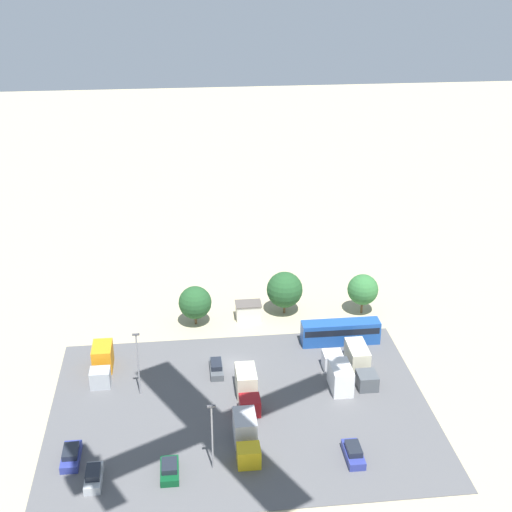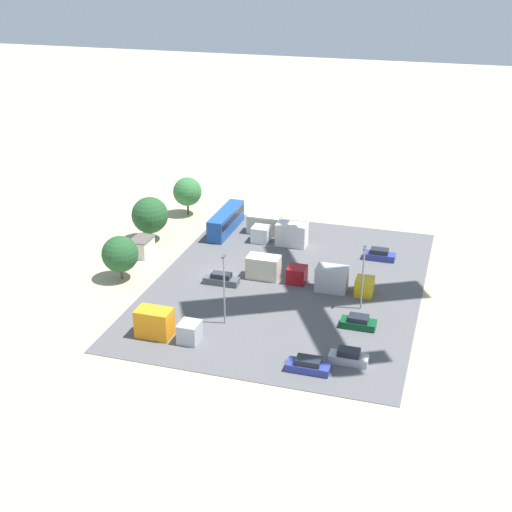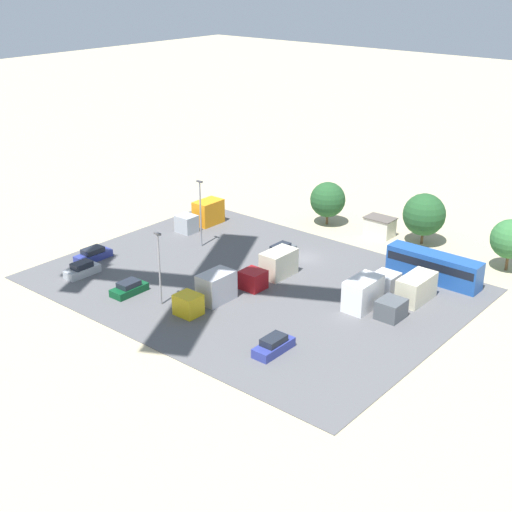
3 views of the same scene
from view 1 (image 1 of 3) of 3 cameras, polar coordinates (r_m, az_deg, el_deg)
The scene contains 19 objects.
ground_plane at distance 98.79m, azimuth -1.77°, elevation -8.73°, with size 400.00×400.00×0.00m, color tan.
parking_lot_surface at distance 90.49m, azimuth -1.22°, elevation -12.15°, with size 46.99×35.01×0.08m.
shed_building at distance 109.41m, azimuth -0.62°, elevation -4.41°, with size 3.95×2.78×2.64m.
bus at distance 103.49m, azimuth 6.77°, elevation -6.02°, with size 11.27×2.46×3.38m.
parked_car_0 at distance 83.53m, azimuth 7.80°, elevation -15.35°, with size 1.86×4.54×1.63m.
parked_car_1 at distance 81.36m, azimuth -6.93°, elevation -16.61°, with size 1.99×4.21×1.48m.
parked_car_2 at distance 81.74m, azimuth -12.87°, elevation -16.83°, with size 1.77×4.29×1.66m.
parked_car_3 at distance 85.11m, azimuth -14.58°, elevation -15.19°, with size 1.96×4.70×1.54m.
parked_car_4 at distance 97.02m, azimuth -3.19°, elevation -8.92°, with size 1.71×4.76×1.57m.
parked_truck_0 at distance 94.86m, azimuth 6.59°, elevation -9.25°, with size 2.58×8.41×3.42m.
parked_truck_1 at distance 91.70m, azimuth -0.72°, elevation -10.47°, with size 2.56×8.14×3.11m.
parked_truck_2 at distance 83.92m, azimuth -0.81°, elevation -14.15°, with size 2.58×7.54×3.28m.
parked_truck_3 at distance 97.75m, azimuth 8.31°, elevation -8.41°, with size 2.54×9.36×2.93m.
parked_truck_4 at distance 98.48m, azimuth -12.22°, elevation -8.33°, with size 2.59×7.54×3.39m.
tree_near_shed at distance 107.21m, azimuth -4.90°, elevation -3.73°, with size 4.96×4.96×6.14m.
tree_apron_mid at distance 111.07m, azimuth 8.54°, elevation -2.67°, with size 4.77×4.77×6.42m.
tree_apron_far at distance 109.85m, azimuth 2.31°, elevation -2.71°, with size 5.57×5.57×6.84m.
light_pole_lot_centre at distance 91.54m, azimuth -9.43°, elevation -8.33°, with size 0.90×0.28×8.88m.
light_pole_lot_edge at distance 79.19m, azimuth -3.53°, elevation -14.05°, with size 0.90×0.28×8.33m.
Camera 1 is at (6.31, 82.83, 53.48)m, focal length 50.00 mm.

